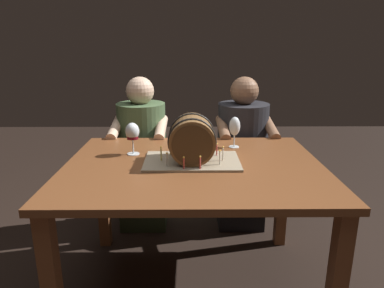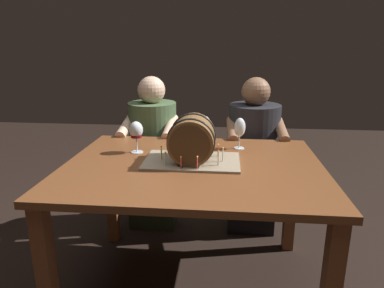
% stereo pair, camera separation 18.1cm
% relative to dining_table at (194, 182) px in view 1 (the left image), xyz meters
% --- Properties ---
extents(ground_plane, '(8.00, 8.00, 0.00)m').
position_rel_dining_table_xyz_m(ground_plane, '(0.00, 0.00, -0.66)').
color(ground_plane, black).
extents(dining_table, '(1.34, 1.03, 0.76)m').
position_rel_dining_table_xyz_m(dining_table, '(0.00, 0.00, 0.00)').
color(dining_table, brown).
rests_on(dining_table, ground).
extents(barrel_cake, '(0.50, 0.31, 0.25)m').
position_rel_dining_table_xyz_m(barrel_cake, '(-0.01, 0.03, 0.22)').
color(barrel_cake, gray).
rests_on(barrel_cake, dining_table).
extents(wine_glass_empty, '(0.07, 0.07, 0.19)m').
position_rel_dining_table_xyz_m(wine_glass_empty, '(0.25, 0.30, 0.23)').
color(wine_glass_empty, white).
rests_on(wine_glass_empty, dining_table).
extents(wine_glass_white, '(0.07, 0.07, 0.17)m').
position_rel_dining_table_xyz_m(wine_glass_white, '(0.04, 0.39, 0.22)').
color(wine_glass_white, white).
rests_on(wine_glass_white, dining_table).
extents(wine_glass_red, '(0.08, 0.08, 0.18)m').
position_rel_dining_table_xyz_m(wine_glass_red, '(-0.34, 0.17, 0.23)').
color(wine_glass_red, white).
rests_on(wine_glass_red, dining_table).
extents(person_seated_left, '(0.39, 0.48, 1.14)m').
position_rel_dining_table_xyz_m(person_seated_left, '(-0.37, 0.75, -0.12)').
color(person_seated_left, '#2A3A24').
rests_on(person_seated_left, ground).
extents(person_seated_right, '(0.41, 0.49, 1.14)m').
position_rel_dining_table_xyz_m(person_seated_right, '(0.37, 0.75, -0.11)').
color(person_seated_right, black).
rests_on(person_seated_right, ground).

